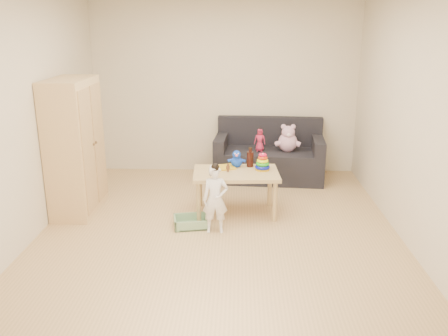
{
  "coord_description": "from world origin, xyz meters",
  "views": [
    {
      "loc": [
        0.22,
        -4.95,
        2.27
      ],
      "look_at": [
        0.05,
        0.25,
        0.65
      ],
      "focal_mm": 38.0,
      "sensor_mm": 36.0,
      "label": 1
    }
  ],
  "objects_px": {
    "play_table": "(236,193)",
    "toddler": "(215,200)",
    "sofa": "(269,164)",
    "wardrobe": "(75,147)"
  },
  "relations": [
    {
      "from": "play_table",
      "to": "toddler",
      "type": "bearing_deg",
      "value": -112.25
    },
    {
      "from": "sofa",
      "to": "toddler",
      "type": "xyz_separation_m",
      "value": [
        -0.7,
        -1.9,
        0.16
      ]
    },
    {
      "from": "play_table",
      "to": "toddler",
      "type": "xyz_separation_m",
      "value": [
        -0.22,
        -0.54,
        0.11
      ]
    },
    {
      "from": "sofa",
      "to": "play_table",
      "type": "relative_size",
      "value": 1.56
    },
    {
      "from": "wardrobe",
      "to": "toddler",
      "type": "xyz_separation_m",
      "value": [
        1.73,
        -0.59,
        -0.44
      ]
    },
    {
      "from": "wardrobe",
      "to": "toddler",
      "type": "bearing_deg",
      "value": -18.79
    },
    {
      "from": "wardrobe",
      "to": "play_table",
      "type": "bearing_deg",
      "value": -1.36
    },
    {
      "from": "play_table",
      "to": "toddler",
      "type": "relative_size",
      "value": 1.34
    },
    {
      "from": "wardrobe",
      "to": "sofa",
      "type": "height_order",
      "value": "wardrobe"
    },
    {
      "from": "toddler",
      "to": "sofa",
      "type": "bearing_deg",
      "value": 66.52
    }
  ]
}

